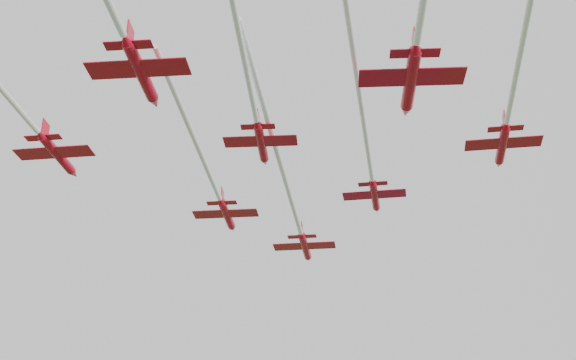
% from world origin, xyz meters
% --- Properties ---
extents(jet_lead, '(11.06, 60.15, 2.68)m').
position_xyz_m(jet_lead, '(0.92, 1.81, 54.19)').
color(jet_lead, red).
extents(jet_row2_left, '(9.86, 43.41, 2.52)m').
position_xyz_m(jet_row2_left, '(-6.73, -6.88, 53.86)').
color(jet_row2_left, red).
extents(jet_row2_right, '(8.13, 48.75, 2.40)m').
position_xyz_m(jet_row2_right, '(12.18, -7.78, 55.17)').
color(jet_row2_right, red).
extents(jet_row3_mid, '(12.09, 50.30, 2.36)m').
position_xyz_m(jet_row3_mid, '(3.89, -28.51, 53.64)').
color(jet_row3_mid, red).
extents(jet_row3_right, '(8.54, 52.37, 2.41)m').
position_xyz_m(jet_row3_right, '(28.10, -23.14, 53.30)').
color(jet_row3_right, red).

